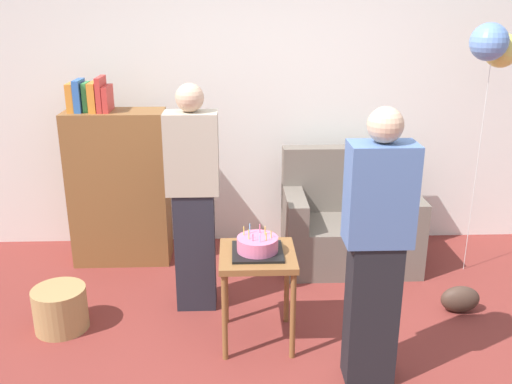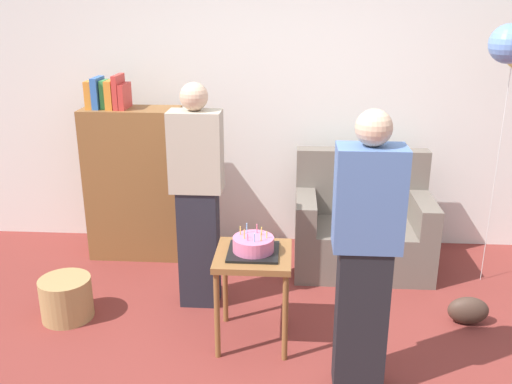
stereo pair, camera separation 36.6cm
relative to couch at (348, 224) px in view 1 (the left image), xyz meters
The scene contains 11 objects.
ground_plane 1.65m from the couch, 112.89° to the right, with size 8.00×8.00×0.00m, color maroon.
wall_back 1.31m from the couch, 138.39° to the left, with size 6.00×0.10×2.70m, color silver.
couch is the anchor object (origin of this frame).
bookshelf 1.96m from the couch, behind, with size 0.80×0.36×1.57m.
side_table 1.44m from the couch, 125.22° to the right, with size 0.48×0.48×0.63m.
birthday_cake 1.46m from the couch, 125.22° to the right, with size 0.32×0.32×0.17m.
person_blowing_candles 1.51m from the couch, 150.84° to the right, with size 0.36×0.22×1.63m.
person_holding_cake 1.67m from the couch, 96.60° to the right, with size 0.36×0.22×1.63m.
wicker_basket 2.38m from the couch, 155.57° to the right, with size 0.36×0.36×0.30m, color #A88451.
handbag 1.11m from the couch, 53.10° to the right, with size 0.28×0.14×0.20m, color #473328.
balloon_bunch 1.78m from the couch, 12.29° to the right, with size 0.41×0.37×1.99m.
Camera 1 is at (-0.32, -2.89, 2.14)m, focal length 39.36 mm.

